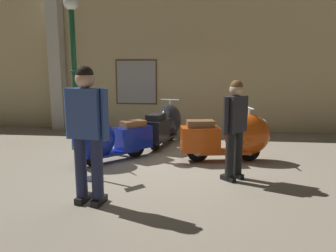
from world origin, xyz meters
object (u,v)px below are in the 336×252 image
at_px(scooter_1, 166,124).
at_px(lamppost, 74,63).
at_px(visitor_0, 235,123).
at_px(scooter_2, 233,137).
at_px(visitor_1, 87,126).
at_px(info_stanchion, 93,154).
at_px(scooter_0, 107,140).

height_order(scooter_1, lamppost, lamppost).
bearing_deg(scooter_1, visitor_0, -137.07).
height_order(scooter_2, visitor_1, visitor_1).
xyz_separation_m(scooter_2, info_stanchion, (-2.29, -1.32, -0.06)).
distance_m(visitor_0, visitor_1, 2.26).
bearing_deg(visitor_0, visitor_1, 73.81).
height_order(scooter_2, lamppost, lamppost).
bearing_deg(scooter_0, visitor_1, 55.31).
bearing_deg(lamppost, scooter_2, -9.40).
relative_size(visitor_0, info_stanchion, 1.58).
bearing_deg(scooter_1, scooter_2, -119.11).
bearing_deg(visitor_1, info_stanchion, 26.77).
bearing_deg(visitor_1, visitor_0, -49.75).
relative_size(scooter_2, lamppost, 0.54).
relative_size(scooter_1, scooter_2, 1.00).
bearing_deg(visitor_1, scooter_1, 0.67).
bearing_deg(visitor_0, lamppost, 16.75).
relative_size(lamppost, visitor_0, 2.06).
xyz_separation_m(scooter_0, visitor_0, (2.29, -0.67, 0.47)).
xyz_separation_m(scooter_1, visitor_0, (1.39, -2.36, 0.44)).
bearing_deg(lamppost, visitor_0, -26.36).
distance_m(scooter_0, scooter_1, 1.91).
relative_size(scooter_0, info_stanchion, 1.45).
distance_m(scooter_2, lamppost, 3.66).
bearing_deg(scooter_2, info_stanchion, -160.47).
height_order(scooter_1, visitor_1, visitor_1).
height_order(visitor_0, info_stanchion, visitor_0).
height_order(scooter_0, lamppost, lamppost).
bearing_deg(scooter_1, visitor_1, -176.48).
bearing_deg(visitor_1, scooter_2, -32.61).
distance_m(lamppost, visitor_1, 3.19).
relative_size(scooter_0, scooter_1, 0.82).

